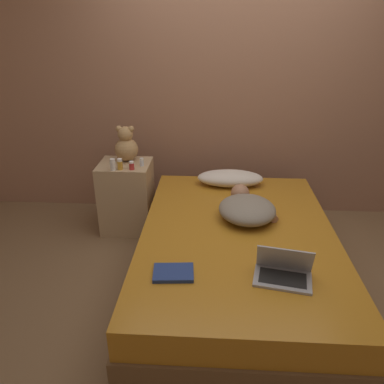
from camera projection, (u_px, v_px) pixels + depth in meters
The scene contains 13 objects.
ground_plane at pixel (235, 283), 2.89m from camera, with size 12.00×12.00×0.00m, color brown.
wall_back at pixel (236, 84), 3.52m from camera, with size 8.00×0.06×2.60m.
bed at pixel (237, 258), 2.79m from camera, with size 1.41×2.05×0.47m.
nightstand at pixel (127, 197), 3.53m from camera, with size 0.47×0.41×0.67m.
pillow at pixel (230, 178), 3.40m from camera, with size 0.60×0.27×0.14m.
person_lying at pixel (247, 208), 2.85m from camera, with size 0.48×0.62×0.16m.
laptop at pixel (283, 271), 2.19m from camera, with size 0.36×0.27×0.20m.
teddy_bear at pixel (126, 146), 3.41m from camera, with size 0.21×0.21×0.33m.
bottle_white at pixel (113, 165), 3.22m from camera, with size 0.05×0.05×0.10m.
bottle_red at pixel (132, 166), 3.24m from camera, with size 0.05×0.05×0.07m.
bottle_clear at pixel (142, 162), 3.32m from camera, with size 0.04×0.04×0.07m.
bottle_amber at pixel (120, 164), 3.24m from camera, with size 0.05×0.05×0.10m.
book at pixel (173, 273), 2.23m from camera, with size 0.25×0.19×0.02m.
Camera 1 is at (-0.19, -2.34, 1.86)m, focal length 35.00 mm.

